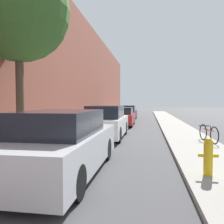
{
  "coord_description": "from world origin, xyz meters",
  "views": [
    {
      "loc": [
        1.11,
        0.85,
        1.71
      ],
      "look_at": [
        -0.41,
        10.53,
        1.29
      ],
      "focal_mm": 37.12,
      "sensor_mm": 36.0,
      "label": 1
    }
  ],
  "objects": [
    {
      "name": "parked_car_silver",
      "position": [
        -0.91,
        6.07,
        0.72
      ],
      "size": [
        1.79,
        4.67,
        1.51
      ],
      "color": "black",
      "rests_on": "ground"
    },
    {
      "name": "parked_car_red",
      "position": [
        -0.86,
        17.55,
        0.64
      ],
      "size": [
        1.86,
        3.9,
        1.34
      ],
      "color": "black",
      "rests_on": "ground"
    },
    {
      "name": "sidewalk_right",
      "position": [
        2.9,
        16.0,
        0.06
      ],
      "size": [
        2.0,
        52.0,
        0.12
      ],
      "color": "gray",
      "rests_on": "ground"
    },
    {
      "name": "bicycle",
      "position": [
        3.49,
        10.53,
        0.47
      ],
      "size": [
        0.49,
        1.62,
        0.67
      ],
      "rotation": [
        0.0,
        0.0,
        0.2
      ],
      "color": "black",
      "rests_on": "sidewalk_right"
    },
    {
      "name": "parked_car_black",
      "position": [
        -1.02,
        23.41,
        0.66
      ],
      "size": [
        1.88,
        4.25,
        1.39
      ],
      "color": "black",
      "rests_on": "ground"
    },
    {
      "name": "fire_hydrant",
      "position": [
        2.4,
        6.09,
        0.54
      ],
      "size": [
        0.41,
        0.19,
        0.82
      ],
      "color": "gold",
      "rests_on": "sidewalk_right"
    },
    {
      "name": "street_tree_near",
      "position": [
        -3.04,
        7.86,
        4.65
      ],
      "size": [
        3.29,
        3.29,
        6.19
      ],
      "color": "#4C3A2B",
      "rests_on": "sidewalk_left"
    },
    {
      "name": "ground_plane",
      "position": [
        0.0,
        16.0,
        0.0
      ],
      "size": [
        120.0,
        120.0,
        0.0
      ],
      "primitive_type": "plane",
      "color": "#3D3D3F"
    },
    {
      "name": "sidewalk_left",
      "position": [
        -2.9,
        16.0,
        0.06
      ],
      "size": [
        2.0,
        52.0,
        0.12
      ],
      "color": "gray",
      "rests_on": "ground"
    },
    {
      "name": "parked_car_white",
      "position": [
        -0.87,
        11.69,
        0.73
      ],
      "size": [
        1.71,
        4.28,
        1.54
      ],
      "color": "black",
      "rests_on": "ground"
    },
    {
      "name": "building_facade_left",
      "position": [
        -4.25,
        16.0,
        4.19
      ],
      "size": [
        0.7,
        52.0,
        8.39
      ],
      "color": "brown",
      "rests_on": "ground"
    }
  ]
}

